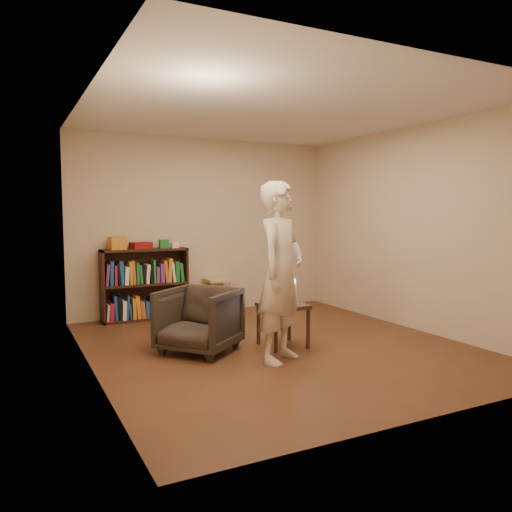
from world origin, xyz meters
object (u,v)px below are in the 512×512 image
stool (218,285)px  armchair (199,320)px  laptop (281,297)px  bookshelf (145,288)px  side_table (283,311)px  person (281,272)px

stool → armchair: size_ratio=0.68×
stool → armchair: (-0.98, -1.85, -0.07)m
stool → laptop: laptop is taller
bookshelf → laptop: 2.31m
side_table → person: 0.75m
stool → armchair: armchair is taller
stool → laptop: size_ratio=1.13×
stool → person: bearing=-98.0°
bookshelf → laptop: bearing=-63.3°
armchair → person: 1.08m
side_table → person: size_ratio=0.27×
side_table → laptop: 0.16m
armchair → laptop: 0.97m
stool → person: 2.61m
laptop → stool: bearing=117.5°
stool → side_table: bearing=-91.7°
bookshelf → side_table: bookshelf is taller
stool → laptop: bearing=-91.4°
stool → side_table: stool is taller
laptop → person: 0.72m
armchair → person: (0.63, -0.69, 0.56)m
stool → laptop: 2.00m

